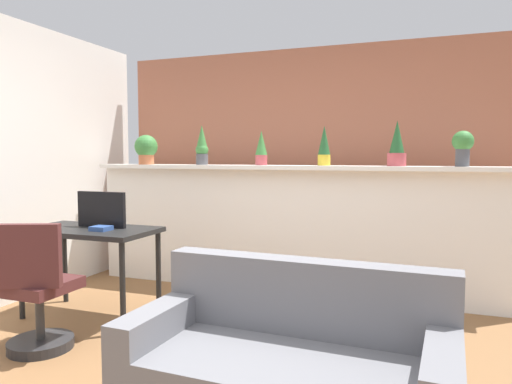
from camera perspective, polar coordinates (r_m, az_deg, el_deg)
The scene contains 16 objects.
ground_plane at distance 3.09m, azimuth -7.40°, elevation -21.56°, with size 12.00×12.00×0.00m, color brown.
divider_wall at distance 4.70m, azimuth 3.99°, elevation -4.73°, with size 4.18×0.16×1.22m, color white.
plant_shelf at distance 4.61m, azimuth 3.89°, elevation 2.96°, with size 4.18×0.32×0.04m, color white.
brick_wall_behind at distance 5.22m, azimuth 5.89°, elevation 3.22°, with size 4.18×0.10×2.50m, color #AD664C.
potted_plant_0 at distance 5.25m, azimuth -13.03°, elevation 5.11°, with size 0.24×0.24×0.32m.
potted_plant_1 at distance 4.93m, azimuth -6.50°, elevation 5.43°, with size 0.13×0.13×0.41m.
potted_plant_2 at distance 4.73m, azimuth 0.64°, elevation 5.31°, with size 0.12×0.12×0.34m.
potted_plant_3 at distance 4.54m, azimuth 8.17°, elevation 5.50°, with size 0.12×0.12×0.38m.
potted_plant_4 at distance 4.45m, azimuth 16.53°, elevation 5.36°, with size 0.17×0.17×0.41m.
potted_plant_5 at distance 4.41m, azimuth 23.53°, elevation 5.14°, with size 0.18×0.18×0.30m.
desk at distance 4.22m, azimuth -19.29°, elevation -5.24°, with size 1.10×0.60×0.75m.
tv_monitor at distance 4.21m, azimuth -18.03°, elevation -2.00°, with size 0.46×0.04×0.30m, color black.
office_chair at distance 3.65m, azimuth -24.87°, elevation -11.33°, with size 0.51×0.51×0.91m.
side_cube_shelf at distance 3.90m, azimuth -3.74°, elevation -12.04°, with size 0.40×0.41×0.50m.
book_on_desk at distance 4.04m, azimuth -18.07°, elevation -4.16°, with size 0.15×0.13×0.04m, color #2D4C8C.
couch at distance 2.50m, azimuth 3.98°, elevation -20.93°, with size 1.59×0.82×0.80m.
Camera 1 is at (1.31, -2.46, 1.35)m, focal length 33.39 mm.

